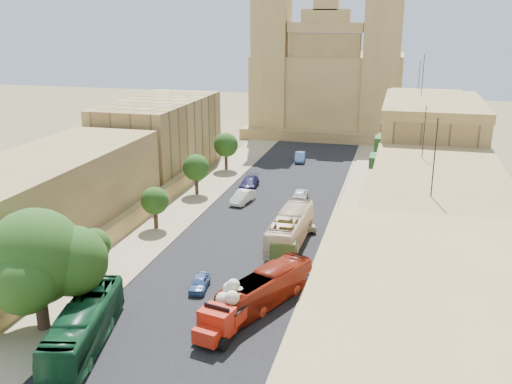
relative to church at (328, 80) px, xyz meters
The scene contains 32 objects.
ground 79.19m from the church, 90.00° to the right, with size 260.00×260.00×0.00m, color brown.
road_surface 49.54m from the church, 90.00° to the right, with size 14.00×140.00×0.01m, color black.
sidewalk_east 50.44m from the church, 78.94° to the right, with size 5.00×140.00×0.01m, color #988763.
sidewalk_west 50.44m from the church, 101.06° to the right, with size 5.00×140.00×0.01m, color #988763.
kerb_east 50.02m from the church, 81.81° to the right, with size 0.25×140.00×0.12m, color #988763.
kerb_west 50.02m from the church, 98.19° to the right, with size 0.25×140.00×0.12m, color #988763.
townhouse_a 83.22m from the church, 78.94° to the right, with size 9.00×14.00×16.40m.
townhouse_b 69.58m from the church, 76.73° to the right, with size 9.00×14.00×14.90m.
townhouse_c 56.00m from the church, 73.43° to the right, with size 9.00×14.00×17.40m.
townhouse_d 42.84m from the church, 68.07° to the right, with size 9.00×14.00×15.90m.
west_wall 60.55m from the church, 102.04° to the right, with size 1.00×40.00×1.80m, color #A28249.
west_building_low 63.45m from the church, 106.54° to the right, with size 10.00×28.00×8.40m, color olive.
west_building_mid 39.27m from the church, 117.48° to the right, with size 10.00×22.00×10.00m, color #AD8B4E.
church is the anchor object (origin of this frame).
ficus_tree 75.33m from the church, 97.20° to the right, with size 8.62×7.93×8.62m.
street_tree_a 67.69m from the church, 98.54° to the right, with size 2.80×2.80×4.30m.
street_tree_b 55.92m from the church, 100.38° to the right, with size 2.81×2.81×4.32m.
street_tree_c 44.21m from the church, 103.21° to the right, with size 3.19×3.19×4.90m.
street_tree_d 32.77m from the church, 108.09° to the right, with size 3.38×3.38×5.20m.
red_truck 72.29m from the church, 87.68° to the right, with size 3.50×6.27×3.48m.
olive_pickup 59.01m from the church, 86.07° to the right, with size 3.01×5.33×2.08m.
bus_green_north 76.52m from the church, 94.15° to the right, with size 2.48×10.60×2.95m, color #144B28.
bus_red_east 68.02m from the church, 86.08° to the right, with size 2.22×9.47×2.64m, color #A22915.
bus_cream_east 55.96m from the church, 85.86° to the right, with size 2.55×10.89×3.03m, color #FFDEBA.
car_blue_a 67.00m from the church, 90.90° to the right, with size 1.30×3.24×1.10m, color #42649C.
car_white_a 45.56m from the church, 94.74° to the right, with size 1.50×4.30×1.42m, color white.
car_cream 51.95m from the church, 84.85° to the right, with size 1.80×3.91×1.09m, color beige.
car_dkblue 39.85m from the church, 96.63° to the right, with size 1.93×4.74×1.38m, color #16143E.
car_white_b 42.88m from the church, 86.46° to the right, with size 1.66×4.13×1.41m, color silver.
car_blue_b 25.14m from the church, 91.82° to the right, with size 1.45×4.16×1.37m, color #406594.
pedestrian_a 66.25m from the church, 83.44° to the right, with size 0.71×0.46×1.94m, color #28272C.
pedestrian_c 70.26m from the church, 82.80° to the right, with size 0.90×0.37×1.53m, color #2A2830.
Camera 1 is at (13.46, -26.16, 20.65)m, focal length 40.00 mm.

